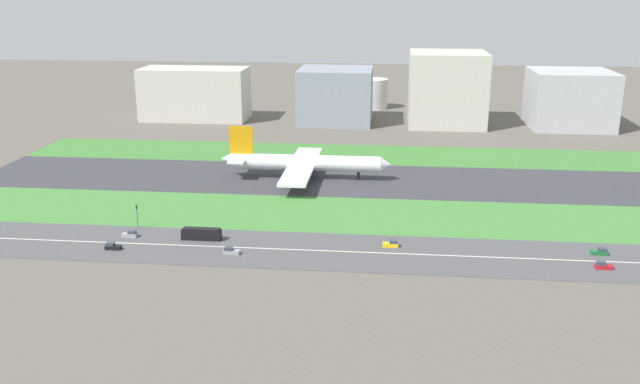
# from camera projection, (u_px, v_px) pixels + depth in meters

# --- Properties ---
(ground_plane) EXTENTS (800.00, 800.00, 0.00)m
(ground_plane) POSITION_uv_depth(u_px,v_px,m) (345.00, 180.00, 259.55)
(ground_plane) COLOR #5B564C
(runway) EXTENTS (280.00, 46.00, 0.10)m
(runway) POSITION_uv_depth(u_px,v_px,m) (345.00, 180.00, 259.54)
(runway) COLOR #38383D
(runway) RESTS_ON ground_plane
(grass_median_north) EXTENTS (280.00, 36.00, 0.10)m
(grass_median_north) POSITION_uv_depth(u_px,v_px,m) (352.00, 154.00, 298.56)
(grass_median_north) COLOR #3D7A33
(grass_median_north) RESTS_ON ground_plane
(grass_median_south) EXTENTS (280.00, 36.00, 0.10)m
(grass_median_south) POSITION_uv_depth(u_px,v_px,m) (337.00, 214.00, 220.51)
(grass_median_south) COLOR #427F38
(grass_median_south) RESTS_ON ground_plane
(highway) EXTENTS (280.00, 28.00, 0.10)m
(highway) POSITION_uv_depth(u_px,v_px,m) (327.00, 251.00, 190.05)
(highway) COLOR #4C4C4F
(highway) RESTS_ON ground_plane
(highway_centerline) EXTENTS (266.00, 0.50, 0.01)m
(highway_centerline) POSITION_uv_depth(u_px,v_px,m) (327.00, 251.00, 190.03)
(highway_centerline) COLOR silver
(highway_centerline) RESTS_ON highway
(airliner) EXTENTS (65.00, 56.00, 19.70)m
(airliner) POSITION_uv_depth(u_px,v_px,m) (302.00, 163.00, 259.35)
(airliner) COLOR white
(airliner) RESTS_ON runway
(car_5) EXTENTS (4.40, 1.80, 2.00)m
(car_5) POSITION_uv_depth(u_px,v_px,m) (391.00, 244.00, 192.82)
(car_5) COLOR yellow
(car_5) RESTS_ON highway
(car_2) EXTENTS (4.40, 1.80, 2.00)m
(car_2) POSITION_uv_depth(u_px,v_px,m) (600.00, 252.00, 187.21)
(car_2) COLOR #19662D
(car_2) RESTS_ON highway
(car_3) EXTENTS (4.40, 1.80, 2.00)m
(car_3) POSITION_uv_depth(u_px,v_px,m) (603.00, 266.00, 177.88)
(car_3) COLOR #B2191E
(car_3) RESTS_ON highway
(car_4) EXTENTS (4.40, 1.80, 2.00)m
(car_4) POSITION_uv_depth(u_px,v_px,m) (231.00, 251.00, 187.62)
(car_4) COLOR #99999E
(car_4) RESTS_ON highway
(car_1) EXTENTS (4.40, 1.80, 2.00)m
(car_1) POSITION_uv_depth(u_px,v_px,m) (112.00, 246.00, 190.94)
(car_1) COLOR black
(car_1) RESTS_ON highway
(car_0) EXTENTS (4.40, 1.80, 2.00)m
(car_0) POSITION_uv_depth(u_px,v_px,m) (130.00, 234.00, 200.32)
(car_0) COLOR #99999E
(car_0) RESTS_ON highway
(bus_0) EXTENTS (11.60, 2.50, 3.50)m
(bus_0) POSITION_uv_depth(u_px,v_px,m) (201.00, 234.00, 197.95)
(bus_0) COLOR black
(bus_0) RESTS_ON highway
(traffic_light) EXTENTS (0.36, 0.50, 7.20)m
(traffic_light) POSITION_uv_depth(u_px,v_px,m) (137.00, 215.00, 207.02)
(traffic_light) COLOR #4C4C51
(traffic_light) RESTS_ON highway
(terminal_building) EXTENTS (57.01, 26.11, 27.88)m
(terminal_building) POSITION_uv_depth(u_px,v_px,m) (195.00, 94.00, 372.90)
(terminal_building) COLOR beige
(terminal_building) RESTS_ON ground_plane
(hangar_building) EXTENTS (38.58, 37.53, 28.54)m
(hangar_building) POSITION_uv_depth(u_px,v_px,m) (336.00, 95.00, 365.22)
(hangar_building) COLOR gray
(hangar_building) RESTS_ON ground_plane
(office_tower) EXTENTS (39.18, 39.19, 37.69)m
(office_tower) POSITION_uv_depth(u_px,v_px,m) (447.00, 89.00, 358.12)
(office_tower) COLOR beige
(office_tower) RESTS_ON ground_plane
(cargo_warehouse) EXTENTS (40.16, 39.29, 28.92)m
(cargo_warehouse) POSITION_uv_depth(u_px,v_px,m) (570.00, 99.00, 353.19)
(cargo_warehouse) COLOR #B2B2B7
(cargo_warehouse) RESTS_ON ground_plane
(fuel_tank_west) EXTENTS (21.38, 21.38, 15.54)m
(fuel_tank_west) POSITION_uv_depth(u_px,v_px,m) (318.00, 94.00, 411.31)
(fuel_tank_west) COLOR silver
(fuel_tank_west) RESTS_ON ground_plane
(fuel_tank_centre) EXTENTS (16.99, 16.99, 17.47)m
(fuel_tank_centre) POSITION_uv_depth(u_px,v_px,m) (373.00, 94.00, 407.79)
(fuel_tank_centre) COLOR silver
(fuel_tank_centre) RESTS_ON ground_plane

